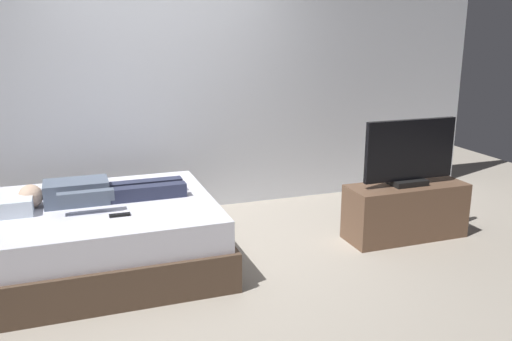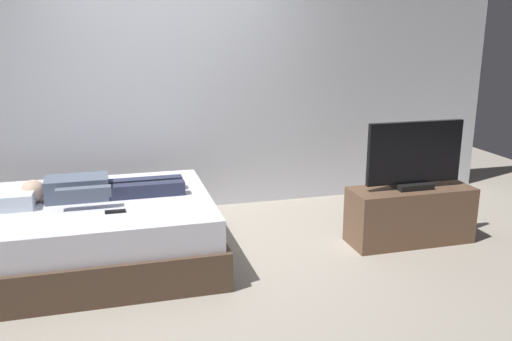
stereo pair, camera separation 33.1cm
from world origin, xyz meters
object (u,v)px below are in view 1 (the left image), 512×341
at_px(remote, 120,215).
at_px(tv_stand, 405,211).
at_px(person, 94,192).
at_px(tv, 410,154).
at_px(bed, 94,238).

xyz_separation_m(remote, tv_stand, (2.52, 0.10, -0.30)).
xyz_separation_m(person, remote, (0.15, -0.40, -0.07)).
bearing_deg(tv, person, 173.56).
bearing_deg(person, tv, -6.44).
bearing_deg(tv_stand, bed, 174.74).
relative_size(bed, tv_stand, 1.76).
xyz_separation_m(person, tv, (2.68, -0.30, 0.16)).
xyz_separation_m(bed, tv_stand, (2.70, -0.25, -0.01)).
xyz_separation_m(bed, person, (0.03, 0.05, 0.36)).
relative_size(person, tv_stand, 1.15).
bearing_deg(tv, bed, 174.74).
xyz_separation_m(remote, tv, (2.52, 0.10, 0.24)).
bearing_deg(bed, tv, -5.26).
height_order(bed, tv, tv).
height_order(bed, tv_stand, bed).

